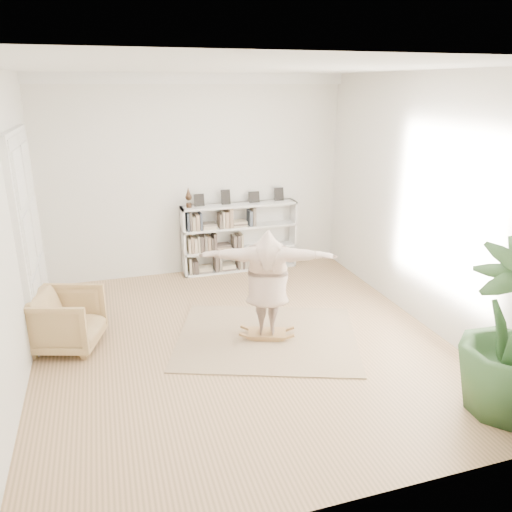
{
  "coord_description": "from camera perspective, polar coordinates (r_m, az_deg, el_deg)",
  "views": [
    {
      "loc": [
        -1.66,
        -5.99,
        3.4
      ],
      "look_at": [
        0.33,
        0.4,
        1.1
      ],
      "focal_mm": 35.0,
      "sensor_mm": 36.0,
      "label": 1
    }
  ],
  "objects": [
    {
      "name": "doors",
      "position": [
        7.63,
        -24.47,
        2.0
      ],
      "size": [
        0.09,
        1.78,
        2.92
      ],
      "color": "white",
      "rests_on": "floor"
    },
    {
      "name": "room_shell",
      "position": [
        9.08,
        -7.15,
        19.5
      ],
      "size": [
        6.0,
        6.0,
        6.0
      ],
      "color": "silver",
      "rests_on": "floor"
    },
    {
      "name": "rug",
      "position": [
        7.18,
        1.26,
        -9.27
      ],
      "size": [
        3.04,
        2.74,
        0.02
      ],
      "primitive_type": "cube",
      "rotation": [
        0.0,
        0.0,
        -0.35
      ],
      "color": "tan",
      "rests_on": "floor"
    },
    {
      "name": "person",
      "position": [
        6.81,
        1.31,
        -2.76
      ],
      "size": [
        1.91,
        1.11,
        1.5
      ],
      "primitive_type": "imported",
      "rotation": [
        0.0,
        0.0,
        2.79
      ],
      "color": "tan",
      "rests_on": "rocker_board"
    },
    {
      "name": "floor",
      "position": [
        7.09,
        -1.59,
        -9.75
      ],
      "size": [
        6.0,
        6.0,
        0.0
      ],
      "primitive_type": "plane",
      "color": "olive",
      "rests_on": "ground"
    },
    {
      "name": "armchair",
      "position": [
        7.24,
        -20.85,
        -6.89
      ],
      "size": [
        1.09,
        1.08,
        0.8
      ],
      "primitive_type": "imported",
      "rotation": [
        0.0,
        0.0,
        1.26
      ],
      "color": "tan",
      "rests_on": "floor"
    },
    {
      "name": "rocker_board",
      "position": [
        7.15,
        1.26,
        -8.84
      ],
      "size": [
        0.61,
        0.48,
        0.11
      ],
      "rotation": [
        0.0,
        0.0,
        -0.35
      ],
      "color": "olive",
      "rests_on": "rug"
    },
    {
      "name": "bookshelf",
      "position": [
        9.54,
        -1.91,
        2.08
      ],
      "size": [
        2.2,
        0.35,
        1.64
      ],
      "color": "silver",
      "rests_on": "floor"
    }
  ]
}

